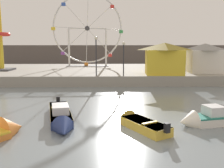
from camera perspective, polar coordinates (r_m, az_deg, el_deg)
The scene contains 11 objects.
ground_plane at distance 12.34m, azimuth 2.13°, elevation -11.26°, with size 240.00×240.00×0.00m, color slate.
quay_promenade at distance 35.37m, azimuth -0.07°, elevation 2.63°, with size 110.00×18.76×1.10m, color gray.
distant_town_skyline at distance 58.38m, azimuth -0.52°, elevation 6.57°, with size 140.00×3.00×4.40m, color #564C47.
motorboat_white_red_stripe at distance 14.69m, azimuth 21.12°, elevation -7.24°, with size 4.17×2.00×1.34m.
motorboat_navy_blue at distance 14.39m, azimuth -11.45°, elevation -7.31°, with size 2.45×6.22×1.20m.
motorboat_mustard_yellow at distance 13.34m, azimuth 5.88°, elevation -8.63°, with size 2.74×3.71×1.06m.
ferris_wheel_white_frame at distance 39.70m, azimuth -5.60°, elevation 12.07°, with size 10.92×1.20×11.09m.
carnival_booth_yellow_awning at distance 28.41m, azimuth 11.72°, elevation 5.75°, with size 4.62×3.82×3.46m.
carnival_booth_white_ticket at distance 31.75m, azimuth 20.16°, elevation 5.62°, with size 4.22×3.50×3.40m.
promenade_lamp_near at distance 26.44m, azimuth 2.63°, elevation 6.90°, with size 0.32×0.32×3.52m.
promenade_lamp_far at distance 26.36m, azimuth -3.61°, elevation 7.55°, with size 0.32×0.32×4.06m.
Camera 1 is at (-0.69, -11.60, 4.17)m, focal length 40.57 mm.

